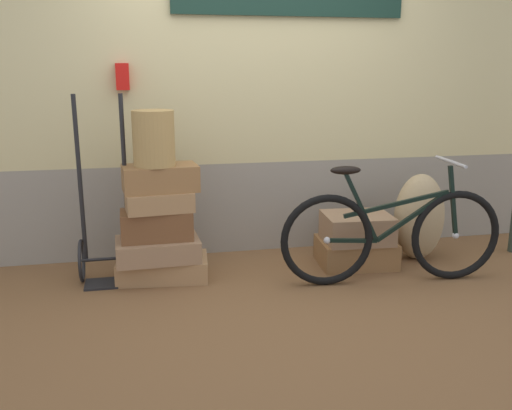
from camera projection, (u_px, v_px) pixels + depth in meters
ground at (268, 285)px, 4.22m from camera, size 8.55×5.20×0.06m
station_building at (247, 78)px, 4.67m from camera, size 6.55×0.74×2.91m
suitcase_0 at (163, 268)px, 4.26m from camera, size 0.70×0.44×0.16m
suitcase_1 at (158, 249)px, 4.18m from camera, size 0.62×0.40×0.16m
suitcase_2 at (157, 225)px, 4.15m from camera, size 0.52×0.29×0.21m
suitcase_3 at (159, 201)px, 4.11m from camera, size 0.50×0.35×0.14m
suitcase_4 at (160, 178)px, 4.11m from camera, size 0.56×0.35×0.19m
suitcase_5 at (356, 252)px, 4.57m from camera, size 0.62×0.50×0.20m
suitcase_6 at (357, 228)px, 4.49m from camera, size 0.55×0.46×0.22m
wicker_basket at (154, 138)px, 4.01m from camera, size 0.30×0.30×0.39m
luggage_trolley at (107, 241)px, 4.18m from camera, size 0.40×0.38×1.37m
burlap_sack at (419, 217)px, 4.64m from camera, size 0.41×0.35×0.71m
bicycle at (392, 235)px, 4.12m from camera, size 1.65×0.46×0.90m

